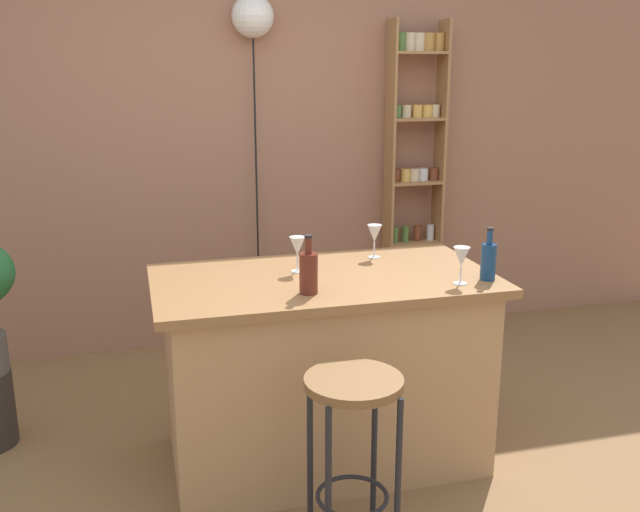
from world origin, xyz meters
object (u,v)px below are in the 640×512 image
at_px(bottle_soda_blue, 488,260).
at_px(bottle_olive_oil, 309,272).
at_px(bar_stool, 353,422).
at_px(wine_glass_left, 374,234).
at_px(wine_glass_center, 461,258).
at_px(spice_shelf, 414,172).
at_px(wine_glass_right, 297,247).
at_px(pendant_globe_light, 253,19).

relative_size(bottle_soda_blue, bottle_olive_oil, 0.95).
distance_m(bar_stool, wine_glass_left, 1.12).
height_order(bar_stool, wine_glass_center, wine_glass_center).
height_order(spice_shelf, wine_glass_right, spice_shelf).
xyz_separation_m(bar_stool, bottle_olive_oil, (-0.05, 0.46, 0.45)).
xyz_separation_m(spice_shelf, bottle_soda_blue, (-0.36, -1.73, -0.13)).
distance_m(bottle_olive_oil, wine_glass_left, 0.65).
bearing_deg(bottle_soda_blue, spice_shelf, 78.37).
distance_m(spice_shelf, wine_glass_center, 1.83).
relative_size(bottle_soda_blue, wine_glass_left, 1.43).
distance_m(wine_glass_left, wine_glass_right, 0.44).
distance_m(spice_shelf, wine_glass_left, 1.44).
height_order(spice_shelf, wine_glass_left, spice_shelf).
xyz_separation_m(bar_stool, wine_glass_center, (0.61, 0.42, 0.48)).
distance_m(bottle_soda_blue, wine_glass_left, 0.60).
bearing_deg(wine_glass_center, bottle_soda_blue, 10.40).
bearing_deg(bar_stool, wine_glass_center, 34.49).
xyz_separation_m(bottle_olive_oil, wine_glass_center, (0.66, -0.04, 0.02)).
relative_size(spice_shelf, wine_glass_center, 12.79).
bearing_deg(pendant_globe_light, spice_shelf, -2.62).
bearing_deg(wine_glass_right, pendant_globe_light, 87.20).
height_order(bottle_soda_blue, pendant_globe_light, pendant_globe_light).
bearing_deg(bottle_soda_blue, wine_glass_center, -169.60).
bearing_deg(bottle_olive_oil, wine_glass_left, 46.14).
bearing_deg(bottle_soda_blue, bar_stool, -149.39).
bearing_deg(spice_shelf, bar_stool, -117.08).
bearing_deg(bottle_olive_oil, pendant_globe_light, 86.79).
height_order(bar_stool, bottle_soda_blue, bottle_soda_blue).
xyz_separation_m(spice_shelf, wine_glass_left, (-0.72, -1.25, -0.10)).
relative_size(bottle_soda_blue, wine_glass_center, 1.43).
distance_m(bottle_olive_oil, pendant_globe_light, 2.07).
height_order(bottle_olive_oil, wine_glass_left, bottle_olive_oil).
bearing_deg(bottle_soda_blue, bottle_olive_oil, 178.89).
height_order(bar_stool, pendant_globe_light, pendant_globe_light).
distance_m(bottle_soda_blue, wine_glass_center, 0.15).
bearing_deg(wine_glass_right, wine_glass_center, -29.79).
height_order(wine_glass_right, pendant_globe_light, pendant_globe_light).
distance_m(bar_stool, spice_shelf, 2.51).
relative_size(wine_glass_left, pendant_globe_light, 0.07).
bearing_deg(wine_glass_left, wine_glass_center, -66.96).
bearing_deg(spice_shelf, pendant_globe_light, 177.38).
bearing_deg(bottle_olive_oil, spice_shelf, 55.80).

